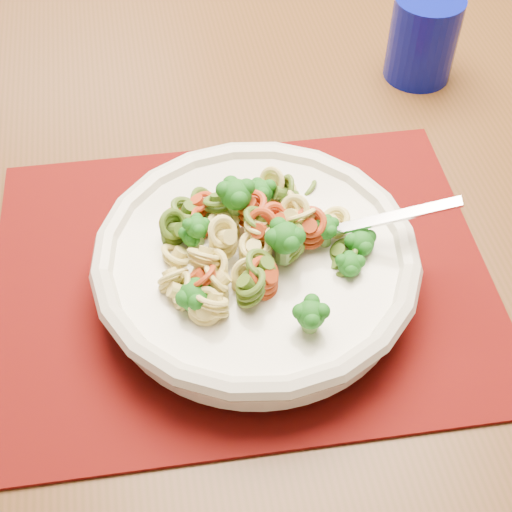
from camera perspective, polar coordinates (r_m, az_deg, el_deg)
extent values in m
cube|color=#542C1C|center=(1.72, -5.05, 1.53)|extent=(4.00, 4.00, 0.01)
cube|color=#502D16|center=(0.76, -1.57, 5.03)|extent=(1.35, 0.88, 0.04)
cube|color=#590F03|center=(0.65, -1.14, -1.56)|extent=(0.46, 0.37, 0.00)
cylinder|color=silver|center=(0.64, 0.00, -2.01)|extent=(0.12, 0.12, 0.01)
cylinder|color=silver|center=(0.63, 0.00, -0.85)|extent=(0.26, 0.26, 0.03)
torus|color=silver|center=(0.61, 0.00, 0.13)|extent=(0.28, 0.28, 0.02)
cylinder|color=#050D72|center=(0.88, 13.22, 16.62)|extent=(0.08, 0.08, 0.10)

